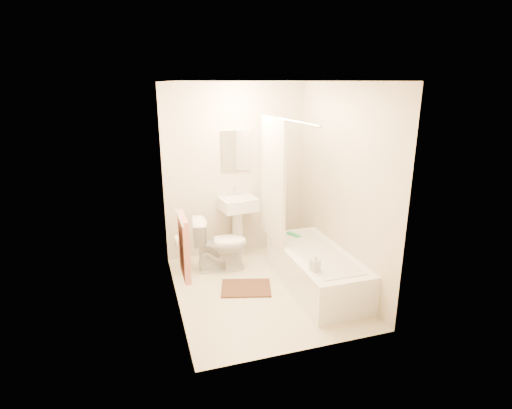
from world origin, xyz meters
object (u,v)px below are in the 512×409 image
object	(u,v)px
toilet	(220,244)
bath_mat	(246,288)
bathtub	(316,269)
sink	(238,224)
soap_bottle	(315,263)

from	to	relation	value
toilet	bath_mat	xyz separation A→B (m)	(0.17, -0.62, -0.34)
toilet	bathtub	world-z (taller)	toilet
sink	soap_bottle	size ratio (longest dim) A/B	4.78
sink	bath_mat	bearing A→B (deg)	-107.43
bathtub	bath_mat	distance (m)	0.88
toilet	sink	xyz separation A→B (m)	(0.34, 0.36, 0.12)
toilet	sink	bearing A→B (deg)	-36.07
bath_mat	soap_bottle	size ratio (longest dim) A/B	3.00
toilet	sink	size ratio (longest dim) A/B	0.76
bath_mat	soap_bottle	distance (m)	1.02
bathtub	bath_mat	world-z (taller)	bathtub
toilet	bath_mat	size ratio (longest dim) A/B	1.21
bathtub	soap_bottle	bearing A→B (deg)	-118.05
sink	bathtub	xyz separation A→B (m)	(0.66, -1.17, -0.25)
toilet	soap_bottle	world-z (taller)	toilet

